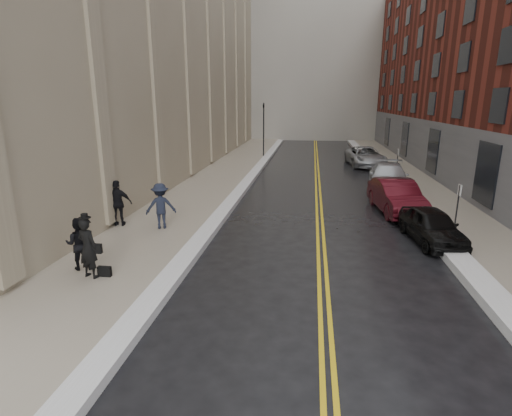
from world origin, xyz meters
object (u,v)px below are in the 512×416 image
(car_silver_far, at_px, (365,156))
(pedestrian_a, at_px, (79,244))
(car_black, at_px, (432,226))
(pedestrian_b, at_px, (161,206))
(car_maroon, at_px, (396,197))
(pedestrian_c, at_px, (118,203))
(pedestrian_main, at_px, (88,248))
(car_silver_near, at_px, (388,177))

(car_silver_far, height_order, pedestrian_a, pedestrian_a)
(car_black, bearing_deg, pedestrian_b, 173.29)
(car_maroon, relative_size, car_silver_far, 0.86)
(car_maroon, relative_size, pedestrian_c, 2.47)
(pedestrian_main, height_order, pedestrian_c, pedestrian_c)
(pedestrian_a, bearing_deg, car_silver_near, -146.63)
(car_maroon, height_order, pedestrian_b, pedestrian_b)
(pedestrian_main, height_order, pedestrian_b, pedestrian_b)
(car_silver_far, bearing_deg, car_black, -95.38)
(car_maroon, height_order, pedestrian_c, pedestrian_c)
(car_maroon, distance_m, pedestrian_b, 11.43)
(car_maroon, distance_m, pedestrian_a, 14.60)
(car_maroon, height_order, car_silver_far, car_maroon)
(car_silver_near, bearing_deg, pedestrian_main, -120.46)
(car_black, relative_size, pedestrian_c, 1.98)
(car_silver_near, bearing_deg, pedestrian_a, -123.05)
(car_silver_near, bearing_deg, car_silver_far, 98.75)
(pedestrian_b, height_order, pedestrian_c, pedestrian_c)
(car_maroon, bearing_deg, pedestrian_c, -167.24)
(car_silver_near, bearing_deg, car_maroon, -88.36)
(car_maroon, relative_size, pedestrian_b, 2.54)
(car_black, height_order, pedestrian_b, pedestrian_b)
(pedestrian_main, relative_size, pedestrian_b, 0.98)
(car_silver_near, distance_m, car_silver_far, 9.55)
(car_black, bearing_deg, car_silver_far, 83.21)
(car_maroon, height_order, pedestrian_main, pedestrian_main)
(car_maroon, relative_size, pedestrian_a, 2.88)
(car_silver_far, bearing_deg, pedestrian_b, -125.36)
(pedestrian_c, bearing_deg, pedestrian_a, 89.94)
(car_black, xyz_separation_m, pedestrian_main, (-11.45, -5.16, 0.43))
(car_black, relative_size, pedestrian_b, 2.04)
(car_black, height_order, pedestrian_main, pedestrian_main)
(car_silver_near, height_order, pedestrian_main, pedestrian_main)
(car_black, bearing_deg, car_maroon, 89.47)
(pedestrian_main, height_order, pedestrian_a, pedestrian_main)
(pedestrian_main, xyz_separation_m, pedestrian_a, (-0.63, 0.56, -0.09))
(car_silver_near, relative_size, pedestrian_b, 2.88)
(pedestrian_a, bearing_deg, car_silver_far, -132.75)
(car_maroon, xyz_separation_m, car_silver_near, (0.53, 5.28, -0.00))
(car_maroon, distance_m, pedestrian_main, 14.47)
(pedestrian_a, xyz_separation_m, pedestrian_c, (-0.91, 4.54, 0.14))
(car_silver_near, bearing_deg, pedestrian_b, -131.25)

